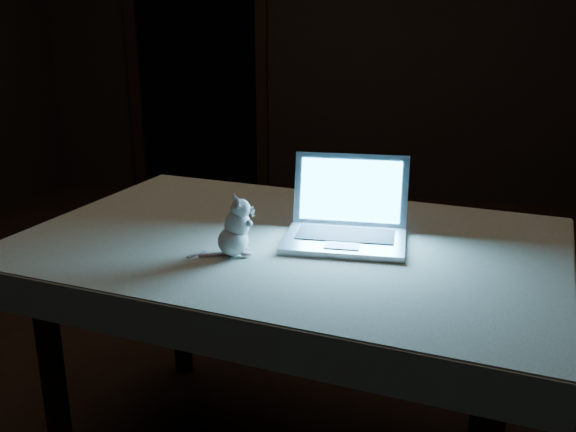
# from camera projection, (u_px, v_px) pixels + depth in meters

# --- Properties ---
(floor) EXTENTS (5.00, 5.00, 0.00)m
(floor) POSITION_uv_depth(u_px,v_px,m) (282.00, 367.00, 2.50)
(floor) COLOR black
(floor) RESTS_ON ground
(back_wall) EXTENTS (4.50, 0.04, 2.60)m
(back_wall) POSITION_uv_depth(u_px,v_px,m) (348.00, 15.00, 4.45)
(back_wall) COLOR black
(back_wall) RESTS_ON ground
(doorway) EXTENTS (1.06, 0.36, 2.13)m
(doorway) POSITION_uv_depth(u_px,v_px,m) (197.00, 49.00, 4.70)
(doorway) COLOR black
(doorway) RESTS_ON back_wall
(table) EXTENTS (1.50, 1.13, 0.72)m
(table) POSITION_uv_depth(u_px,v_px,m) (289.00, 356.00, 1.88)
(table) COLOR black
(table) RESTS_ON floor
(tablecloth) EXTENTS (1.50, 1.05, 0.10)m
(tablecloth) POSITION_uv_depth(u_px,v_px,m) (268.00, 260.00, 1.75)
(tablecloth) COLOR beige
(tablecloth) RESTS_ON table
(laptop) EXTENTS (0.32, 0.29, 0.22)m
(laptop) POSITION_uv_depth(u_px,v_px,m) (345.00, 205.00, 1.69)
(laptop) COLOR #BCBCC1
(laptop) RESTS_ON tablecloth
(plush_mouse) EXTENTS (0.12, 0.12, 0.16)m
(plush_mouse) POSITION_uv_depth(u_px,v_px,m) (233.00, 226.00, 1.62)
(plush_mouse) COLOR silver
(plush_mouse) RESTS_ON tablecloth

